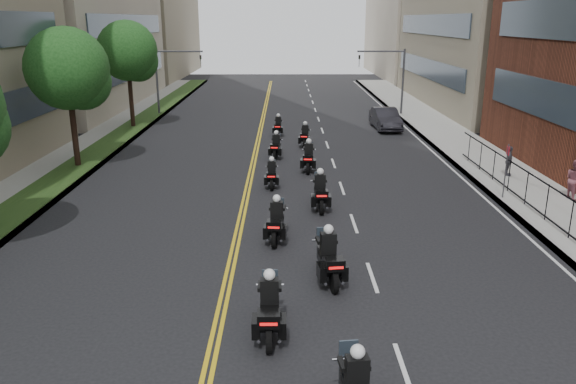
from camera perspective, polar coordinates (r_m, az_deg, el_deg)
name	(u,v)px	position (r m, az deg, el deg)	size (l,w,h in m)	color
sidewalk_right	(485,162)	(34.50, 19.38, 2.91)	(4.00, 90.00, 0.15)	gray
sidewalk_left	(71,162)	(34.76, -21.22, 2.82)	(4.00, 90.00, 0.15)	gray
grass_strip	(84,161)	(34.46, -19.99, 3.00)	(2.00, 90.00, 0.04)	#1D3A15
street_trees	(26,87)	(27.73, -25.05, 9.66)	(4.40, 38.40, 7.98)	#321D16
traffic_signal_right	(392,72)	(49.55, 10.54, 11.91)	(4.09, 0.20, 5.60)	#3F3F44
traffic_signal_left	(168,72)	(49.69, -12.12, 11.83)	(4.09, 0.20, 5.60)	#3F3F44
motorcycle_2	(270,310)	(14.95, -1.89, -11.94)	(0.57, 2.48, 1.83)	black
motorcycle_3	(329,260)	(17.84, 4.18, -6.88)	(0.76, 2.52, 1.86)	black
motorcycle_4	(276,223)	(21.01, -1.18, -3.16)	(0.65, 2.38, 1.76)	black
motorcycle_5	(320,193)	(24.52, 3.29, -0.12)	(0.56, 2.45, 1.81)	black
motorcycle_6	(272,175)	(27.78, -1.66, 1.73)	(0.47, 2.06, 1.52)	black
motorcycle_7	(309,158)	(30.73, 2.10, 3.44)	(0.64, 2.42, 1.78)	black
motorcycle_8	(276,147)	(33.69, -1.22, 4.57)	(0.62, 2.23, 1.65)	black
motorcycle_9	(305,136)	(36.90, 1.74, 5.66)	(0.63, 2.19, 1.62)	black
motorcycle_10	(278,127)	(40.42, -1.00, 6.64)	(0.51, 2.10, 1.55)	black
parked_sedan	(385,119)	(43.34, 9.87, 7.35)	(1.68, 4.82, 1.59)	black
pedestrian_b	(575,179)	(28.47, 27.13, 1.15)	(0.89, 0.69, 1.83)	#894B57
pedestrian_c	(509,161)	(31.39, 21.53, 2.95)	(0.91, 0.38, 1.56)	#3B3A41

